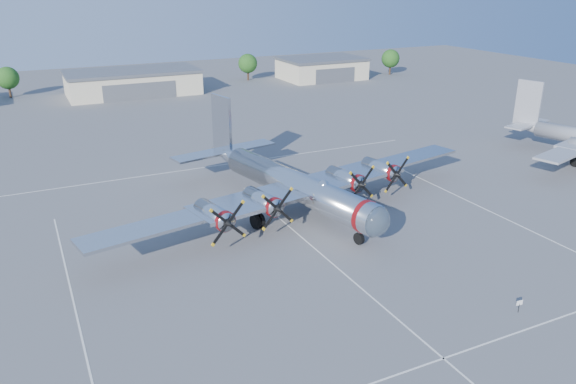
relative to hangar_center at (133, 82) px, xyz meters
name	(u,v)px	position (x,y,z in m)	size (l,w,h in m)	color
ground	(299,235)	(0.00, -81.96, -2.71)	(260.00, 260.00, 0.00)	#505052
parking_lines	(307,242)	(0.00, -83.71, -2.71)	(60.00, 50.08, 0.01)	silver
hangar_center	(133,82)	(0.00, 0.00, 0.00)	(28.60, 14.60, 5.40)	beige
hangar_east	(322,68)	(48.00, 0.00, 0.00)	(20.60, 14.60, 5.40)	beige
tree_west	(7,78)	(-25.00, 8.04, 1.51)	(4.80, 4.80, 6.64)	#382619
tree_east	(248,64)	(30.00, 6.04, 1.51)	(4.80, 4.80, 6.64)	#382619
tree_far_east	(391,59)	(68.00, -1.96, 1.51)	(4.80, 4.80, 6.64)	#382619
main_bomber_b29	(289,209)	(2.08, -75.36, -2.71)	(48.10, 32.90, 10.64)	silver
info_placard	(519,304)	(9.03, -102.02, -1.97)	(0.56, 0.10, 1.06)	black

